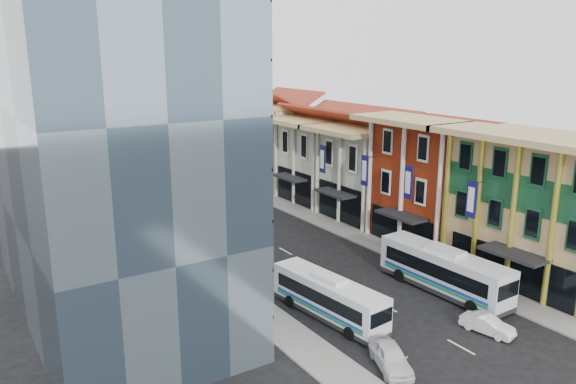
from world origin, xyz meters
TOP-DOWN VIEW (x-y plane):
  - ground at (0.00, 0.00)m, footprint 200.00×200.00m
  - sidewalk_right at (8.50, 22.00)m, footprint 3.00×90.00m
  - sidewalk_left at (-8.50, 22.00)m, footprint 3.00×90.00m
  - shophouse_tan at (14.00, 5.00)m, footprint 8.00×14.00m
  - shophouse_red at (14.00, 17.00)m, footprint 8.00×10.00m
  - shophouse_cream_near at (14.00, 26.50)m, footprint 8.00×9.00m
  - shophouse_cream_mid at (14.00, 35.50)m, footprint 8.00×9.00m
  - shophouse_cream_far at (14.00, 46.00)m, footprint 8.00×12.00m
  - office_tower at (-17.00, 19.00)m, footprint 12.00×26.00m
  - office_block_far at (-16.00, 42.00)m, footprint 10.00×18.00m
  - bus_left_near at (-4.66, 8.98)m, footprint 3.36×10.12m
  - bus_left_far at (-4.81, 33.18)m, footprint 3.97×10.45m
  - bus_right at (5.50, 7.60)m, footprint 3.04×11.54m
  - sedan_left at (-5.50, 1.66)m, footprint 3.27×4.64m
  - sedan_right at (2.95, 1.35)m, footprint 2.02×3.78m

SIDE VIEW (x-z plane):
  - ground at x=0.00m, z-range 0.00..0.00m
  - sidewalk_right at x=8.50m, z-range 0.00..0.15m
  - sidewalk_left at x=-8.50m, z-range 0.00..0.15m
  - sedan_right at x=2.95m, z-range 0.00..1.19m
  - sedan_left at x=-5.50m, z-range 0.00..1.46m
  - bus_left_near at x=-4.66m, z-range 0.00..3.19m
  - bus_left_far at x=-4.81m, z-range 0.00..3.27m
  - bus_right at x=5.50m, z-range 0.00..3.68m
  - shophouse_cream_near at x=14.00m, z-range 0.00..10.00m
  - shophouse_cream_mid at x=14.00m, z-range 0.00..10.00m
  - shophouse_cream_far at x=14.00m, z-range 0.00..11.00m
  - shophouse_tan at x=14.00m, z-range 0.00..12.00m
  - shophouse_red at x=14.00m, z-range 0.00..12.00m
  - office_block_far at x=-16.00m, z-range 0.00..14.00m
  - office_tower at x=-17.00m, z-range 0.00..30.00m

